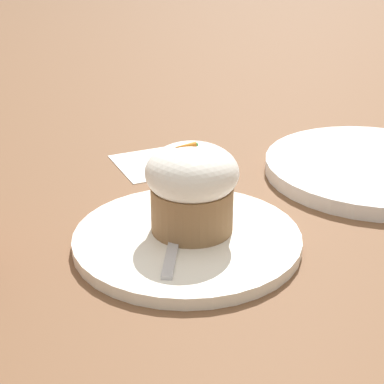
{
  "coord_description": "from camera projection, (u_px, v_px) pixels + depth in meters",
  "views": [
    {
      "loc": [
        0.1,
        0.54,
        0.31
      ],
      "look_at": [
        -0.01,
        -0.01,
        0.05
      ],
      "focal_mm": 60.0,
      "sensor_mm": 36.0,
      "label": 1
    }
  ],
  "objects": [
    {
      "name": "ground_plane",
      "position": [
        187.0,
        245.0,
        0.63
      ],
      "size": [
        4.0,
        4.0,
        0.0
      ],
      "primitive_type": "plane",
      "color": "brown"
    },
    {
      "name": "dessert_plate",
      "position": [
        187.0,
        239.0,
        0.63
      ],
      "size": [
        0.22,
        0.22,
        0.01
      ],
      "color": "white",
      "rests_on": "ground_plane"
    },
    {
      "name": "carrot_cake",
      "position": [
        192.0,
        187.0,
        0.61
      ],
      "size": [
        0.09,
        0.09,
        0.09
      ],
      "color": "olive",
      "rests_on": "dessert_plate"
    },
    {
      "name": "spoon",
      "position": [
        176.0,
        231.0,
        0.62
      ],
      "size": [
        0.05,
        0.12,
        0.01
      ],
      "color": "#B7B7BC",
      "rests_on": "dessert_plate"
    },
    {
      "name": "side_plate",
      "position": [
        373.0,
        168.0,
        0.78
      ],
      "size": [
        0.26,
        0.26,
        0.02
      ],
      "color": "white",
      "rests_on": "ground_plane"
    },
    {
      "name": "paper_napkin",
      "position": [
        164.0,
        162.0,
        0.82
      ],
      "size": [
        0.14,
        0.12,
        0.0
      ],
      "color": "white",
      "rests_on": "ground_plane"
    }
  ]
}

